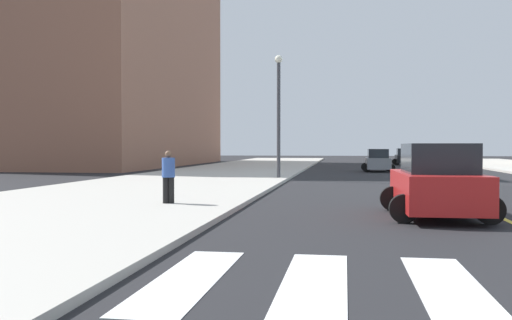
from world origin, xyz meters
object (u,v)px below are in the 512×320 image
(car_red_second, at_px, (437,183))
(street_lamp, at_px, (279,105))
(car_gray_nearest, at_px, (378,161))
(car_black_third, at_px, (404,157))
(pedestrian_walking_west, at_px, (168,174))

(car_red_second, xyz_separation_m, street_lamp, (-6.09, 15.66, 3.28))
(car_gray_nearest, xyz_separation_m, car_black_third, (3.52, 15.79, -0.01))
(car_gray_nearest, xyz_separation_m, car_red_second, (0.02, -27.50, 0.13))
(car_black_third, bearing_deg, car_red_second, 86.33)
(car_red_second, bearing_deg, car_gray_nearest, 88.82)
(car_red_second, height_order, pedestrian_walking_west, car_red_second)
(car_black_third, xyz_separation_m, pedestrian_walking_west, (-11.27, -42.26, 0.25))
(car_black_third, bearing_deg, street_lamp, 71.82)
(pedestrian_walking_west, relative_size, street_lamp, 0.24)
(car_gray_nearest, bearing_deg, street_lamp, -117.66)
(car_gray_nearest, relative_size, street_lamp, 0.56)
(car_black_third, relative_size, pedestrian_walking_west, 2.34)
(street_lamp, bearing_deg, car_red_second, -68.74)
(pedestrian_walking_west, bearing_deg, car_black_third, 59.56)
(car_gray_nearest, height_order, car_black_third, car_gray_nearest)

